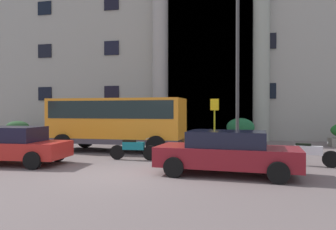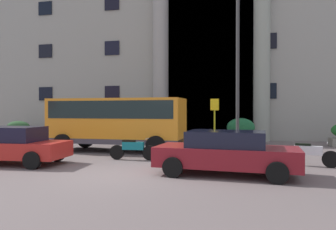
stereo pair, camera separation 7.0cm
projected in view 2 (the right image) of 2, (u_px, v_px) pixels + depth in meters
ground_plane at (118, 177)px, 10.01m from camera, size 80.00×64.00×0.12m
office_building_facade at (195, 45)px, 26.94m from camera, size 41.77×9.79×15.19m
orange_minibus at (117, 120)px, 15.83m from camera, size 6.63×2.59×2.61m
bus_stop_sign at (215, 118)px, 16.67m from camera, size 0.44×0.08×2.63m
hedge_planter_entrance_left at (241, 132)px, 19.08m from camera, size 1.72×0.80×1.57m
hedge_planter_far_east at (81, 130)px, 21.37m from camera, size 1.42×0.80×1.56m
hedge_planter_east at (162, 130)px, 20.76m from camera, size 2.09×0.81×1.53m
hedge_planter_entrance_right at (18, 130)px, 23.01m from camera, size 1.90×0.84×1.27m
parked_compact_extra at (10, 145)px, 12.04m from camera, size 4.36×2.13×1.41m
parked_sedan_far at (226, 152)px, 10.04m from camera, size 4.52×2.26×1.38m
scooter_by_planter at (132, 149)px, 13.06m from camera, size 1.99×0.55×0.89m
motorcycle_far_end at (307, 154)px, 11.58m from camera, size 2.03×0.75×0.89m
lamppost_plaza_centre at (238, 57)px, 17.10m from camera, size 0.40×0.40×8.55m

